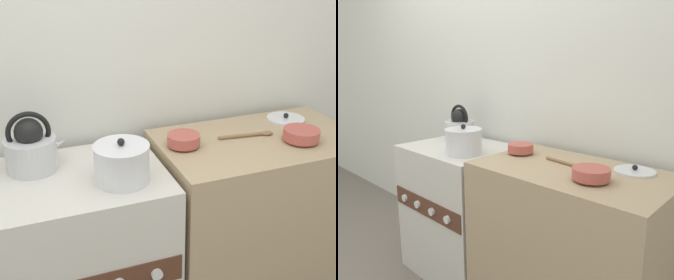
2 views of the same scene
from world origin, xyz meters
TOP-DOWN VIEW (x-y plane):
  - wall_back at (0.00, 0.61)m, footprint 7.00×0.06m
  - stove at (0.00, 0.27)m, footprint 0.68×0.56m
  - counter at (0.80, 0.27)m, footprint 0.89×0.54m
  - kettle at (-0.15, 0.39)m, footprint 0.24×0.20m
  - cooking_pot at (0.15, 0.17)m, footprint 0.21×0.21m
  - enamel_bowl at (0.95, 0.18)m, footprint 0.15×0.15m
  - small_ceramic_bowl at (0.46, 0.31)m, footprint 0.14×0.14m
  - loose_pot_lid at (1.03, 0.42)m, footprint 0.18×0.18m
  - wooden_spoon at (0.78, 0.30)m, footprint 0.26×0.06m

SIDE VIEW (x-z plane):
  - stove at x=0.00m, z-range 0.00..0.84m
  - counter at x=0.80m, z-range 0.00..0.87m
  - loose_pot_lid at x=1.03m, z-range 0.86..0.89m
  - wooden_spoon at x=0.78m, z-range 0.87..0.89m
  - small_ceramic_bowl at x=0.46m, z-range 0.87..0.93m
  - enamel_bowl at x=0.95m, z-range 0.87..0.93m
  - cooking_pot at x=0.15m, z-range 0.83..1.00m
  - kettle at x=-0.15m, z-range 0.81..1.05m
  - wall_back at x=0.00m, z-range 0.00..2.50m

